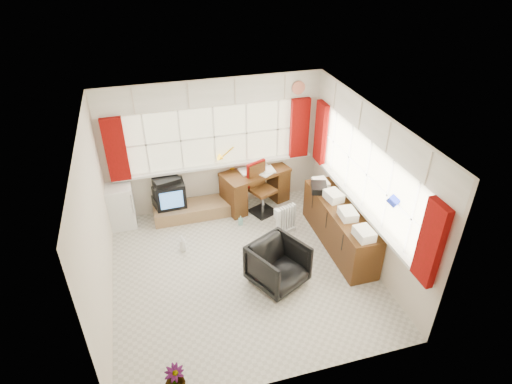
# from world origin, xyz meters

# --- Properties ---
(ground) EXTENTS (4.00, 4.00, 0.00)m
(ground) POSITION_xyz_m (0.00, 0.00, 0.00)
(ground) COLOR beige
(ground) RESTS_ON ground
(room_walls) EXTENTS (4.00, 4.00, 4.00)m
(room_walls) POSITION_xyz_m (0.00, 0.00, 1.50)
(room_walls) COLOR beige
(room_walls) RESTS_ON ground
(window_back) EXTENTS (3.70, 0.12, 3.60)m
(window_back) POSITION_xyz_m (0.00, 1.94, 0.95)
(window_back) COLOR beige
(window_back) RESTS_ON room_walls
(window_right) EXTENTS (0.12, 3.70, 3.60)m
(window_right) POSITION_xyz_m (1.94, 0.00, 0.95)
(window_right) COLOR beige
(window_right) RESTS_ON room_walls
(curtains) EXTENTS (3.83, 3.83, 1.15)m
(curtains) POSITION_xyz_m (0.92, 0.93, 1.46)
(curtains) COLOR maroon
(curtains) RESTS_ON room_walls
(overhead_cabinets) EXTENTS (3.98, 3.98, 0.48)m
(overhead_cabinets) POSITION_xyz_m (0.98, 0.98, 2.25)
(overhead_cabinets) COLOR white
(overhead_cabinets) RESTS_ON room_walls
(desk) EXTENTS (1.40, 0.98, 0.77)m
(desk) POSITION_xyz_m (0.71, 1.80, 0.41)
(desk) COLOR #573814
(desk) RESTS_ON ground
(desk_lamp) EXTENTS (0.17, 0.15, 0.46)m
(desk_lamp) POSITION_xyz_m (0.32, 2.02, 1.05)
(desk_lamp) COLOR #FFBA0A
(desk_lamp) RESTS_ON desk
(task_chair) EXTENTS (0.56, 0.57, 1.00)m
(task_chair) POSITION_xyz_m (0.73, 1.57, 0.53)
(task_chair) COLOR black
(task_chair) RESTS_ON ground
(office_chair) EXTENTS (1.01, 1.02, 0.69)m
(office_chair) POSITION_xyz_m (0.45, -0.39, 0.35)
(office_chair) COLOR black
(office_chair) RESTS_ON ground
(radiator) EXTENTS (0.38, 0.24, 0.54)m
(radiator) POSITION_xyz_m (0.99, 0.78, 0.22)
(radiator) COLOR white
(radiator) RESTS_ON ground
(credenza) EXTENTS (0.50, 2.00, 0.85)m
(credenza) POSITION_xyz_m (1.73, 0.20, 0.39)
(credenza) COLOR #573814
(credenza) RESTS_ON ground
(file_tray) EXTENTS (0.36, 0.41, 0.11)m
(file_tray) POSITION_xyz_m (1.58, 0.80, 0.81)
(file_tray) COLOR black
(file_tray) RESTS_ON credenza
(tv_bench) EXTENTS (1.40, 0.50, 0.25)m
(tv_bench) POSITION_xyz_m (-0.55, 1.72, 0.12)
(tv_bench) COLOR #AA8255
(tv_bench) RESTS_ON ground
(crt_tv) EXTENTS (0.55, 0.52, 0.49)m
(crt_tv) POSITION_xyz_m (-0.91, 1.84, 0.49)
(crt_tv) COLOR black
(crt_tv) RESTS_ON tv_bench
(hifi_stack) EXTENTS (0.62, 0.47, 0.57)m
(hifi_stack) POSITION_xyz_m (-0.94, 1.83, 0.52)
(hifi_stack) COLOR black
(hifi_stack) RESTS_ON tv_bench
(mini_fridge) EXTENTS (0.49, 0.49, 0.81)m
(mini_fridge) POSITION_xyz_m (-1.80, 1.80, 0.41)
(mini_fridge) COLOR white
(mini_fridge) RESTS_ON ground
(spray_bottle_a) EXTENTS (0.12, 0.13, 0.30)m
(spray_bottle_a) POSITION_xyz_m (-0.85, 0.76, 0.15)
(spray_bottle_a) COLOR silver
(spray_bottle_a) RESTS_ON ground
(spray_bottle_b) EXTENTS (0.10, 0.10, 0.18)m
(spray_bottle_b) POSITION_xyz_m (0.27, 1.20, 0.09)
(spray_bottle_b) COLOR #80BEB3
(spray_bottle_b) RESTS_ON ground
(flower_vase) EXTENTS (0.24, 0.24, 0.42)m
(flower_vase) POSITION_xyz_m (-1.27, -1.80, 0.21)
(flower_vase) COLOR black
(flower_vase) RESTS_ON ground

